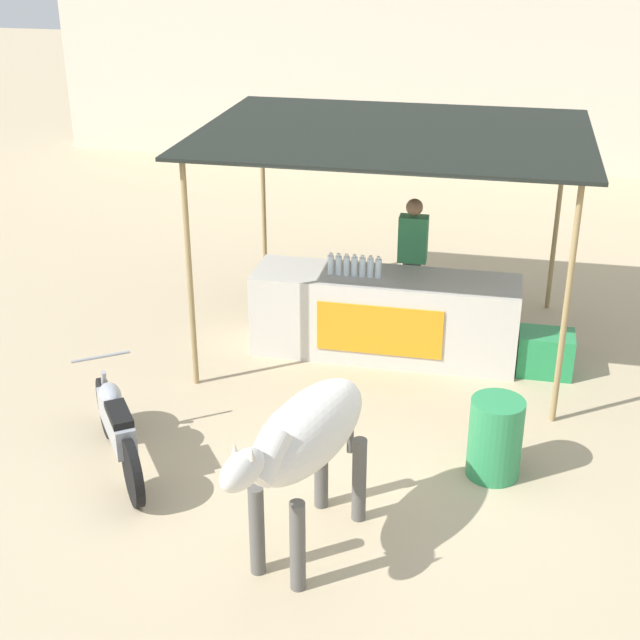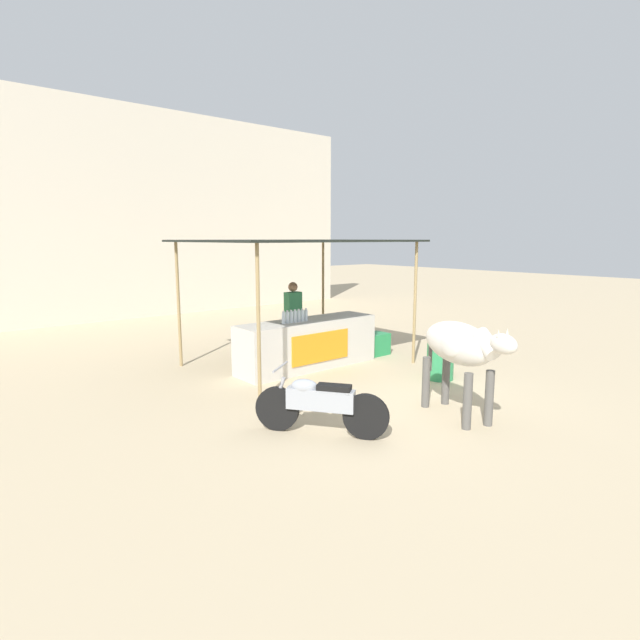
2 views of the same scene
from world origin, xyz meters
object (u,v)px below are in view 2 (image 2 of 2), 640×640
object	(u,v)px
stall_counter	(308,344)
water_barrel	(440,359)
cow	(460,347)
motorcycle_parked	(319,403)
cooler_box	(374,344)
vendor_behind_counter	(293,320)

from	to	relation	value
stall_counter	water_barrel	xyz separation A→B (m)	(1.33, -2.22, -0.10)
cow	motorcycle_parked	size ratio (longest dim) A/B	1.21
stall_counter	cooler_box	distance (m)	1.83
stall_counter	motorcycle_parked	xyz separation A→B (m)	(-2.05, -2.79, -0.05)
stall_counter	cooler_box	bearing A→B (deg)	-3.07
water_barrel	motorcycle_parked	size ratio (longest dim) A/B	0.50
vendor_behind_counter	cooler_box	bearing A→B (deg)	-27.94
cooler_box	cow	xyz separation A→B (m)	(-1.92, -3.49, 0.79)
stall_counter	cooler_box	xyz separation A→B (m)	(1.81, -0.10, -0.24)
cow	motorcycle_parked	bearing A→B (deg)	157.63
cooler_box	water_barrel	xyz separation A→B (m)	(-0.49, -2.12, 0.14)
stall_counter	water_barrel	bearing A→B (deg)	-59.11
water_barrel	motorcycle_parked	xyz separation A→B (m)	(-3.38, -0.57, 0.05)
water_barrel	cow	size ratio (longest dim) A/B	0.42
stall_counter	vendor_behind_counter	distance (m)	0.86
vendor_behind_counter	motorcycle_parked	world-z (taller)	vendor_behind_counter
vendor_behind_counter	cow	size ratio (longest dim) A/B	0.90
vendor_behind_counter	cow	xyz separation A→B (m)	(-0.32, -4.34, 0.18)
vendor_behind_counter	water_barrel	distance (m)	3.21
cooler_box	water_barrel	size ratio (longest dim) A/B	0.79
vendor_behind_counter	water_barrel	world-z (taller)	vendor_behind_counter
cow	water_barrel	bearing A→B (deg)	43.72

